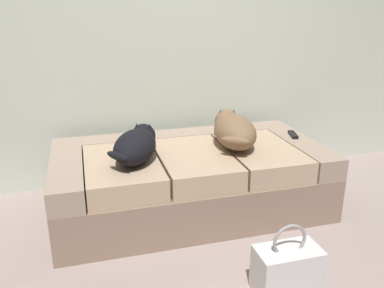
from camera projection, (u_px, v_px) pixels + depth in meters
couch at (190, 179)px, 2.76m from camera, size 1.81×0.94×0.45m
dog_dark at (136, 145)px, 2.47m from camera, size 0.39×0.55×0.19m
dog_tan at (233, 130)px, 2.72m from camera, size 0.33×0.64×0.22m
tv_remote at (293, 135)px, 2.94m from camera, size 0.08×0.16×0.02m
handbag at (287, 269)px, 1.98m from camera, size 0.32×0.18×0.38m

